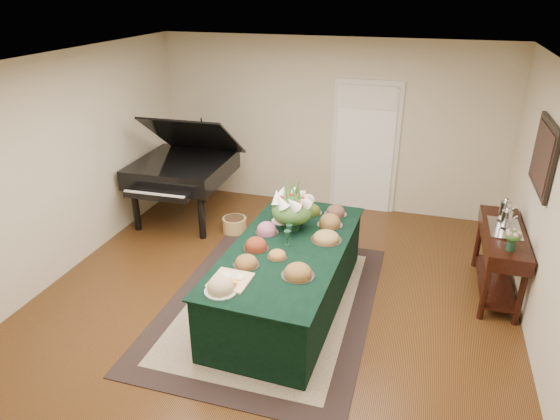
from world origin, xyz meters
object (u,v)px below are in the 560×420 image
(floral_centerpiece, at_px, (292,206))
(grand_piano, at_px, (183,168))
(buffet_table, at_px, (288,276))
(mahogany_sideboard, at_px, (502,245))

(floral_centerpiece, xyz_separation_m, grand_piano, (-2.10, 1.36, -0.23))
(buffet_table, bearing_deg, grand_piano, 140.48)
(floral_centerpiece, bearing_deg, grand_piano, 147.10)
(buffet_table, bearing_deg, floral_centerpiece, 100.14)
(buffet_table, xyz_separation_m, grand_piano, (-2.18, 1.80, 0.45))
(floral_centerpiece, height_order, mahogany_sideboard, floral_centerpiece)
(buffet_table, height_order, grand_piano, grand_piano)
(buffet_table, relative_size, mahogany_sideboard, 1.87)
(buffet_table, distance_m, floral_centerpiece, 0.81)
(grand_piano, distance_m, mahogany_sideboard, 4.57)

